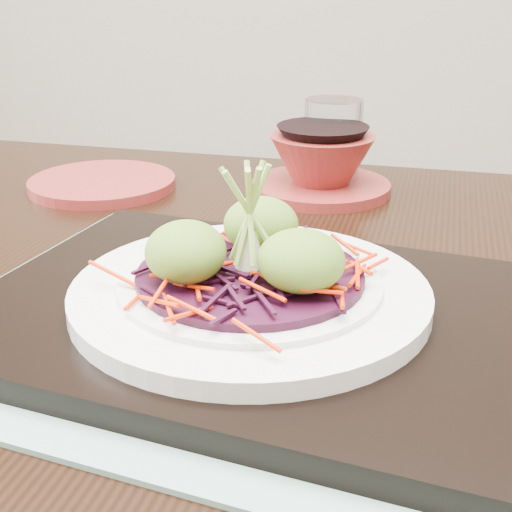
% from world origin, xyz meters
% --- Properties ---
extents(dining_table, '(1.18, 0.82, 0.71)m').
position_xyz_m(dining_table, '(-0.02, 0.01, 0.62)').
color(dining_table, black).
rests_on(dining_table, ground).
extents(placemat, '(0.48, 0.40, 0.00)m').
position_xyz_m(placemat, '(-0.03, -0.07, 0.72)').
color(placemat, '#7FA496').
rests_on(placemat, dining_table).
extents(serving_tray, '(0.42, 0.34, 0.02)m').
position_xyz_m(serving_tray, '(-0.03, -0.07, 0.73)').
color(serving_tray, black).
rests_on(serving_tray, placemat).
extents(white_plate, '(0.24, 0.24, 0.02)m').
position_xyz_m(white_plate, '(-0.03, -0.07, 0.74)').
color(white_plate, silver).
rests_on(white_plate, serving_tray).
extents(cabbage_bed, '(0.15, 0.15, 0.01)m').
position_xyz_m(cabbage_bed, '(-0.03, -0.07, 0.75)').
color(cabbage_bed, '#30091E').
rests_on(cabbage_bed, white_plate).
extents(carrot_julienne, '(0.19, 0.19, 0.01)m').
position_xyz_m(carrot_julienne, '(-0.03, -0.07, 0.76)').
color(carrot_julienne, red).
rests_on(carrot_julienne, cabbage_bed).
extents(guacamole_scoops, '(0.13, 0.12, 0.04)m').
position_xyz_m(guacamole_scoops, '(-0.03, -0.07, 0.78)').
color(guacamole_scoops, '#5C8427').
rests_on(guacamole_scoops, cabbage_bed).
extents(scallion_garnish, '(0.06, 0.06, 0.08)m').
position_xyz_m(scallion_garnish, '(-0.03, -0.07, 0.79)').
color(scallion_garnish, '#8FB648').
rests_on(scallion_garnish, cabbage_bed).
extents(terracotta_side_plate, '(0.17, 0.17, 0.01)m').
position_xyz_m(terracotta_side_plate, '(-0.26, 0.23, 0.72)').
color(terracotta_side_plate, maroon).
rests_on(terracotta_side_plate, dining_table).
extents(water_glass, '(0.08, 0.08, 0.09)m').
position_xyz_m(water_glass, '(-0.01, 0.31, 0.76)').
color(water_glass, white).
rests_on(water_glass, dining_table).
extents(terracotta_bowl_set, '(0.18, 0.18, 0.06)m').
position_xyz_m(terracotta_bowl_set, '(-0.02, 0.26, 0.74)').
color(terracotta_bowl_set, maroon).
rests_on(terracotta_bowl_set, dining_table).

